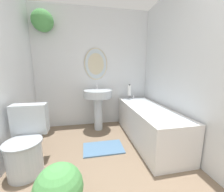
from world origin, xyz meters
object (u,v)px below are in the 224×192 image
(pedestal_sink, at_px, (98,100))
(shampoo_bottle, at_px, (129,90))
(bathtub, at_px, (148,123))
(toilet, at_px, (27,145))
(potted_plant, at_px, (59,191))

(pedestal_sink, height_order, shampoo_bottle, pedestal_sink)
(pedestal_sink, bearing_deg, bathtub, -35.52)
(pedestal_sink, height_order, bathtub, pedestal_sink)
(pedestal_sink, xyz_separation_m, shampoo_bottle, (0.69, 0.13, 0.16))
(bathtub, distance_m, shampoo_bottle, 0.85)
(toilet, relative_size, shampoo_bottle, 3.22)
(pedestal_sink, distance_m, potted_plant, 1.76)
(toilet, relative_size, potted_plant, 1.61)
(potted_plant, bearing_deg, pedestal_sink, 74.03)
(shampoo_bottle, relative_size, potted_plant, 0.50)
(toilet, xyz_separation_m, potted_plant, (0.47, -0.68, -0.06))
(toilet, height_order, bathtub, toilet)
(pedestal_sink, relative_size, potted_plant, 1.89)
(shampoo_bottle, bearing_deg, pedestal_sink, -169.09)
(bathtub, bearing_deg, potted_plant, -139.38)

